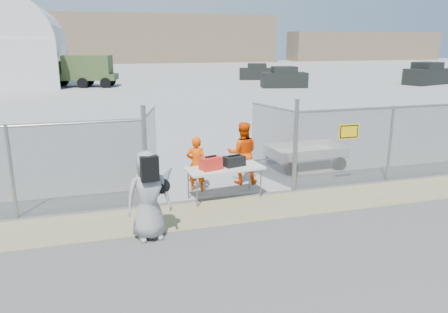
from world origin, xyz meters
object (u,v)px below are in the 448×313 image
object	(u,v)px
folding_table	(225,183)
utility_trailer	(305,156)
security_worker_left	(196,164)
visitor	(148,195)
security_worker_right	(243,153)

from	to	relation	value
folding_table	utility_trailer	xyz separation A→B (m)	(3.34, 2.07, -0.04)
utility_trailer	security_worker_left	bearing A→B (deg)	-164.77
folding_table	visitor	xyz separation A→B (m)	(-2.16, -1.81, 0.51)
security_worker_right	utility_trailer	bearing A→B (deg)	-143.62
utility_trailer	security_worker_right	bearing A→B (deg)	-161.41
folding_table	security_worker_left	world-z (taller)	security_worker_left
security_worker_left	visitor	size ratio (longest dim) A/B	0.81
folding_table	utility_trailer	size ratio (longest dim) A/B	0.63
security_worker_left	utility_trailer	world-z (taller)	security_worker_left
security_worker_right	visitor	world-z (taller)	visitor
folding_table	security_worker_left	distance (m)	1.03
security_worker_left	utility_trailer	xyz separation A→B (m)	(3.90, 1.28, -0.38)
folding_table	security_worker_left	bearing A→B (deg)	118.67
visitor	utility_trailer	world-z (taller)	visitor
visitor	folding_table	bearing A→B (deg)	34.00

